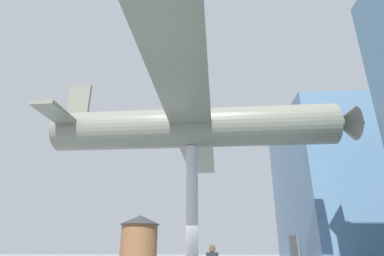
{
  "coord_description": "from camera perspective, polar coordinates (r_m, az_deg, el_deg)",
  "views": [
    {
      "loc": [
        13.43,
        0.44,
        1.83
      ],
      "look_at": [
        0.0,
        0.0,
        6.99
      ],
      "focal_mm": 28.0,
      "sensor_mm": 36.0,
      "label": 1
    }
  ],
  "objects": [
    {
      "name": "support_pylon_central",
      "position": [
        13.49,
        -0.0,
        -15.93
      ],
      "size": [
        0.53,
        0.53,
        6.04
      ],
      "color": "#B7B7BC",
      "rests_on": "ground_plane"
    },
    {
      "name": "suspended_airplane",
      "position": [
        14.39,
        0.57,
        0.07
      ],
      "size": [
        19.35,
        14.65,
        3.53
      ],
      "rotation": [
        0.0,
        0.0,
        -0.05
      ],
      "color": "slate",
      "rests_on": "support_pylon_central"
    }
  ]
}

